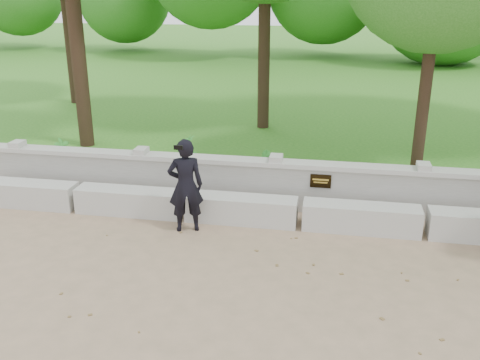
{
  "coord_description": "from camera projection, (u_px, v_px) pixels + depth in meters",
  "views": [
    {
      "loc": [
        0.49,
        -6.34,
        3.8
      ],
      "look_at": [
        -0.96,
        1.57,
        0.88
      ],
      "focal_mm": 40.0,
      "sensor_mm": 36.0,
      "label": 1
    }
  ],
  "objects": [
    {
      "name": "shrub_d",
      "position": [
        188.0,
        150.0,
        11.13
      ],
      "size": [
        0.46,
        0.47,
        0.65
      ],
      "primitive_type": "imported",
      "rotation": [
        0.0,
        0.0,
        5.17
      ],
      "color": "#358F30",
      "rests_on": "lawn"
    },
    {
      "name": "concrete_bench",
      "position": [
        300.0,
        214.0,
        8.92
      ],
      "size": [
        11.9,
        0.45,
        0.45
      ],
      "color": "beige",
      "rests_on": "ground"
    },
    {
      "name": "man_main",
      "position": [
        186.0,
        186.0,
        8.59
      ],
      "size": [
        0.66,
        0.61,
        1.56
      ],
      "color": "black",
      "rests_on": "ground"
    },
    {
      "name": "shrub_b",
      "position": [
        264.0,
        165.0,
        10.31
      ],
      "size": [
        0.32,
        0.37,
        0.59
      ],
      "primitive_type": "imported",
      "rotation": [
        0.0,
        0.0,
        1.77
      ],
      "color": "#358F30",
      "rests_on": "lawn"
    },
    {
      "name": "ground",
      "position": [
        289.0,
        284.0,
        7.24
      ],
      "size": [
        80.0,
        80.0,
        0.0
      ],
      "primitive_type": "plane",
      "color": "#9D7E60",
      "rests_on": "ground"
    },
    {
      "name": "lawn",
      "position": [
        324.0,
        90.0,
        20.14
      ],
      "size": [
        40.0,
        22.0,
        0.25
      ],
      "primitive_type": "cube",
      "color": "#2B6D1C",
      "rests_on": "ground"
    },
    {
      "name": "shrub_a",
      "position": [
        63.0,
        154.0,
        10.93
      ],
      "size": [
        0.36,
        0.41,
        0.64
      ],
      "primitive_type": "imported",
      "rotation": [
        0.0,
        0.0,
        1.08
      ],
      "color": "#358F30",
      "rests_on": "lawn"
    },
    {
      "name": "parapet_wall",
      "position": [
        303.0,
        186.0,
        9.49
      ],
      "size": [
        12.5,
        0.35,
        0.9
      ],
      "color": "#B1AEA7",
      "rests_on": "ground"
    }
  ]
}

